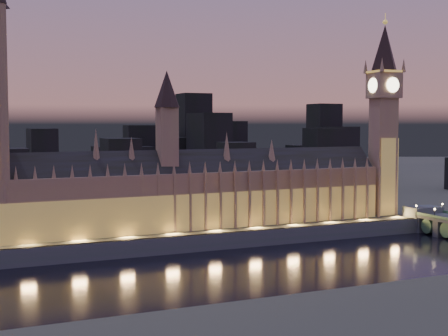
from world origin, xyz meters
name	(u,v)px	position (x,y,z in m)	size (l,w,h in m)	color
ground_plane	(266,267)	(0.00, 0.00, 0.00)	(2000.00, 2000.00, 0.00)	black
north_bank	(62,172)	(0.00, 520.00, 4.00)	(2000.00, 960.00, 8.00)	#3A4236
embankment_wall	(226,241)	(0.00, 41.00, 4.00)	(2000.00, 2.50, 8.00)	#45584C
palace_of_westminster	(204,191)	(-3.32, 61.75, 26.37)	(202.00, 25.84, 78.00)	#9D6B5D
elizabeth_tower	(384,103)	(108.00, 61.93, 72.07)	(18.00, 18.00, 114.71)	#9D6B5D
city_backdrop	(165,160)	(37.87, 249.18, 31.05)	(461.37, 215.63, 79.55)	black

